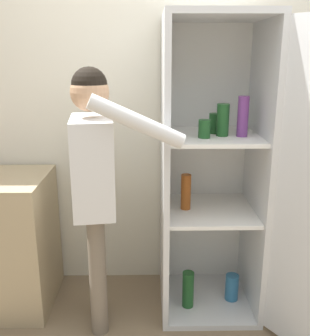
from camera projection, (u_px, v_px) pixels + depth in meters
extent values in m
cube|color=silver|center=(183.00, 107.00, 2.67)|extent=(7.00, 0.06, 2.55)
cube|color=silver|center=(206.00, 298.00, 2.68)|extent=(0.61, 0.62, 0.04)
cube|color=silver|center=(218.00, 16.00, 2.18)|extent=(0.61, 0.62, 0.04)
cube|color=white|center=(205.00, 159.00, 2.71)|extent=(0.61, 0.03, 1.77)
cube|color=silver|center=(165.00, 172.00, 2.42)|extent=(0.04, 0.62, 1.77)
cube|color=silver|center=(258.00, 171.00, 2.43)|extent=(0.04, 0.62, 1.77)
cube|color=white|center=(210.00, 210.00, 2.50)|extent=(0.54, 0.55, 0.02)
cube|color=white|center=(213.00, 136.00, 2.37)|extent=(0.54, 0.55, 0.02)
cylinder|color=#1E5123|center=(204.00, 129.00, 2.25)|extent=(0.07, 0.07, 0.10)
cylinder|color=#1E5123|center=(215.00, 123.00, 2.38)|extent=(0.07, 0.07, 0.12)
cylinder|color=#723884|center=(243.00, 116.00, 2.27)|extent=(0.06, 0.06, 0.23)
cylinder|color=#1E5123|center=(223.00, 120.00, 2.29)|extent=(0.07, 0.07, 0.19)
cylinder|color=#1E5123|center=(188.00, 289.00, 2.54)|extent=(0.07, 0.07, 0.24)
cylinder|color=teal|center=(232.00, 287.00, 2.62)|extent=(0.09, 0.09, 0.18)
cylinder|color=#9E4C19|center=(186.00, 192.00, 2.46)|extent=(0.06, 0.06, 0.23)
cylinder|color=#726656|center=(98.00, 262.00, 2.44)|extent=(0.10, 0.10, 0.76)
cylinder|color=#726656|center=(98.00, 276.00, 2.28)|extent=(0.10, 0.10, 0.76)
cube|color=silver|center=(93.00, 165.00, 2.18)|extent=(0.27, 0.42, 0.53)
sphere|color=tan|center=(90.00, 92.00, 2.07)|extent=(0.21, 0.21, 0.21)
sphere|color=black|center=(89.00, 85.00, 2.06)|extent=(0.19, 0.19, 0.19)
cylinder|color=silver|center=(93.00, 160.00, 2.40)|extent=(0.08, 0.08, 0.50)
cylinder|color=silver|center=(137.00, 122.00, 1.92)|extent=(0.50, 0.14, 0.29)
cube|color=tan|center=(5.00, 242.00, 2.56)|extent=(0.59, 0.58, 0.88)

